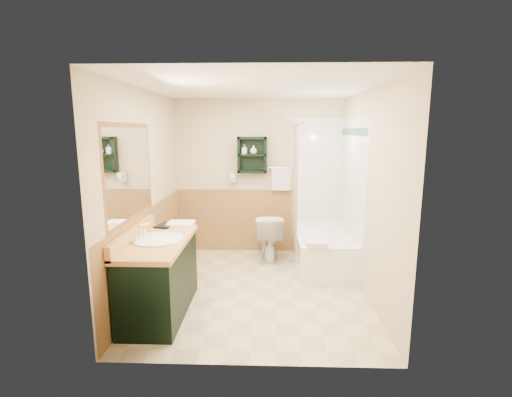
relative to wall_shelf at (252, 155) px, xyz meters
The scene contains 25 objects.
floor 2.09m from the wall_shelf, 85.93° to the right, with size 3.00×3.00×0.00m, color beige.
back_wall 0.38m from the wall_shelf, 48.99° to the left, with size 2.60×0.04×2.40m, color beige.
left_wall 1.89m from the wall_shelf, 130.97° to the right, with size 0.04×3.00×2.40m, color beige.
right_wall 2.03m from the wall_shelf, 44.70° to the right, with size 0.04×3.00×2.40m, color beige.
ceiling 1.66m from the wall_shelf, 85.93° to the right, with size 2.60×3.00×0.04m, color white.
wainscot_left 2.12m from the wall_shelf, 130.14° to the right, with size 2.98×2.98×1.00m, color #AA8145, non-canonical shape.
wainscot_back 1.06m from the wall_shelf, 38.66° to the left, with size 2.58×2.58×1.00m, color #AA8145, non-canonical shape.
mirror_frame 2.28m from the wall_shelf, 120.90° to the right, with size 1.30×1.30×1.00m, color brown, non-canonical shape.
mirror_glass 2.28m from the wall_shelf, 120.79° to the right, with size 1.20×1.20×0.90m, color white, non-canonical shape.
tile_right 1.61m from the wall_shelf, 25.39° to the right, with size 1.50×1.50×2.10m, color white, non-canonical shape.
tile_back 1.23m from the wall_shelf, ahead, with size 0.95×0.95×2.10m, color white, non-canonical shape.
tile_accent 1.56m from the wall_shelf, 25.55° to the right, with size 1.50×1.50×0.10m, color #154A2C, non-canonical shape.
wall_shelf is the anchor object (origin of this frame).
hair_dryer 0.46m from the wall_shelf, behind, with size 0.10×0.24×0.18m, color silver, non-canonical shape.
towel_bar 0.49m from the wall_shelf, ahead, with size 0.40×0.06×0.40m, color white, non-canonical shape.
curtain_rod 1.01m from the wall_shelf, 46.11° to the right, with size 0.03×0.03×1.60m, color silver.
shower_curtain 0.89m from the wall_shelf, 37.30° to the right, with size 1.05×1.05×1.70m, color #C0B591, non-canonical shape.
vanity 2.49m from the wall_shelf, 113.91° to the right, with size 0.59×1.27×0.80m, color black.
bathtub 1.75m from the wall_shelf, 29.13° to the right, with size 0.75×1.50×0.50m, color white.
toilet 1.27m from the wall_shelf, 53.28° to the right, with size 0.40×0.71×0.70m, color white.
counter_towel 1.78m from the wall_shelf, 119.37° to the right, with size 0.31×0.24×0.04m, color white.
vanity_book 1.90m from the wall_shelf, 126.29° to the right, with size 0.18×0.02×0.25m, color black.
tub_towel 1.81m from the wall_shelf, 55.42° to the right, with size 0.26×0.22×0.07m, color white.
soap_bottle_a 0.13m from the wall_shelf, behind, with size 0.06×0.14×0.07m, color white.
soap_bottle_b 0.07m from the wall_shelf, 13.47° to the right, with size 0.10×0.13×0.10m, color white.
Camera 1 is at (0.14, -4.27, 1.93)m, focal length 26.00 mm.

